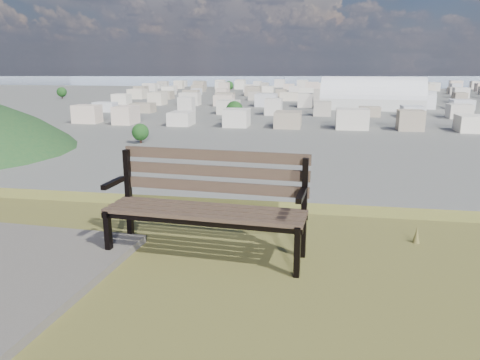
# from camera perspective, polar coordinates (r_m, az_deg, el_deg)

# --- Properties ---
(park_bench) EXTENTS (2.00, 0.77, 1.02)m
(park_bench) POSITION_cam_1_polar(r_m,az_deg,el_deg) (4.64, -3.91, -2.24)
(park_bench) COLOR #473829
(park_bench) RESTS_ON hilltop_mesa
(arena) EXTENTS (62.14, 31.12, 25.30)m
(arena) POSITION_cam_1_polar(r_m,az_deg,el_deg) (296.27, 15.79, 9.47)
(arena) COLOR silver
(arena) RESTS_ON ground
(city_blocks) EXTENTS (395.00, 361.00, 7.00)m
(city_blocks) POSITION_cam_1_polar(r_m,az_deg,el_deg) (396.90, 9.85, 10.46)
(city_blocks) COLOR silver
(city_blocks) RESTS_ON ground
(city_trees) EXTENTS (406.52, 387.20, 9.98)m
(city_trees) POSITION_cam_1_polar(r_m,az_deg,el_deg) (322.72, 5.02, 10.07)
(city_trees) COLOR #311F18
(city_trees) RESTS_ON ground
(bay_water) EXTENTS (2400.00, 700.00, 0.12)m
(bay_water) POSITION_cam_1_polar(r_m,az_deg,el_deg) (902.17, 10.03, 12.12)
(bay_water) COLOR #8394A6
(bay_water) RESTS_ON ground
(far_hills) EXTENTS (2050.00, 340.00, 60.00)m
(far_hills) POSITION_cam_1_polar(r_m,az_deg,el_deg) (1406.07, 7.58, 13.86)
(far_hills) COLOR #8591A6
(far_hills) RESTS_ON ground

